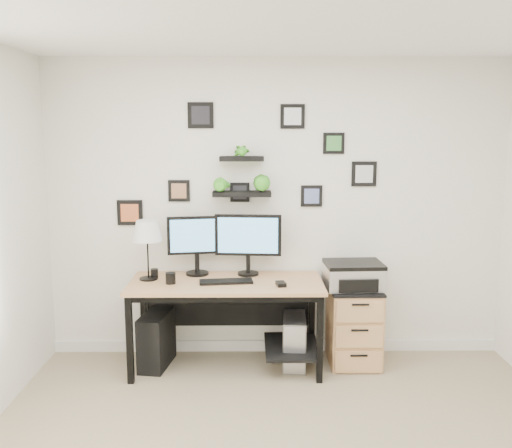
{
  "coord_description": "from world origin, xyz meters",
  "views": [
    {
      "loc": [
        -0.22,
        -2.94,
        2.01
      ],
      "look_at": [
        -0.18,
        1.83,
        1.2
      ],
      "focal_mm": 40.0,
      "sensor_mm": 36.0,
      "label": 1
    }
  ],
  "objects_px": {
    "mug": "(171,278)",
    "table_lamp": "(147,232)",
    "monitor_right": "(248,239)",
    "pc_tower_grey": "(294,341)",
    "file_cabinet": "(354,325)",
    "desk": "(231,295)",
    "monitor_left": "(197,241)",
    "pc_tower_black": "(157,339)",
    "printer": "(354,275)"
  },
  "relations": [
    {
      "from": "mug",
      "to": "table_lamp",
      "type": "bearing_deg",
      "value": 146.67
    },
    {
      "from": "monitor_right",
      "to": "pc_tower_grey",
      "type": "height_order",
      "value": "monitor_right"
    },
    {
      "from": "mug",
      "to": "pc_tower_grey",
      "type": "height_order",
      "value": "mug"
    },
    {
      "from": "mug",
      "to": "pc_tower_grey",
      "type": "relative_size",
      "value": 0.21
    },
    {
      "from": "file_cabinet",
      "to": "table_lamp",
      "type": "bearing_deg",
      "value": -179.33
    },
    {
      "from": "desk",
      "to": "monitor_left",
      "type": "relative_size",
      "value": 3.12
    },
    {
      "from": "file_cabinet",
      "to": "pc_tower_grey",
      "type": "bearing_deg",
      "value": -174.1
    },
    {
      "from": "pc_tower_black",
      "to": "mug",
      "type": "bearing_deg",
      "value": -26.64
    },
    {
      "from": "mug",
      "to": "file_cabinet",
      "type": "xyz_separation_m",
      "value": [
        1.54,
        0.15,
        -0.46
      ]
    },
    {
      "from": "desk",
      "to": "file_cabinet",
      "type": "height_order",
      "value": "desk"
    },
    {
      "from": "table_lamp",
      "to": "mug",
      "type": "bearing_deg",
      "value": -33.33
    },
    {
      "from": "pc_tower_grey",
      "to": "printer",
      "type": "bearing_deg",
      "value": 5.64
    },
    {
      "from": "printer",
      "to": "mug",
      "type": "bearing_deg",
      "value": -174.35
    },
    {
      "from": "desk",
      "to": "mug",
      "type": "relative_size",
      "value": 17.37
    },
    {
      "from": "desk",
      "to": "table_lamp",
      "type": "distance_m",
      "value": 0.87
    },
    {
      "from": "table_lamp",
      "to": "pc_tower_black",
      "type": "distance_m",
      "value": 0.93
    },
    {
      "from": "pc_tower_black",
      "to": "table_lamp",
      "type": "bearing_deg",
      "value": 162.42
    },
    {
      "from": "monitor_left",
      "to": "mug",
      "type": "xyz_separation_m",
      "value": [
        -0.19,
        -0.29,
        -0.25
      ]
    },
    {
      "from": "monitor_left",
      "to": "table_lamp",
      "type": "distance_m",
      "value": 0.44
    },
    {
      "from": "pc_tower_black",
      "to": "monitor_left",
      "type": "bearing_deg",
      "value": 36.84
    },
    {
      "from": "pc_tower_grey",
      "to": "file_cabinet",
      "type": "height_order",
      "value": "file_cabinet"
    },
    {
      "from": "monitor_left",
      "to": "printer",
      "type": "xyz_separation_m",
      "value": [
        1.33,
        -0.13,
        -0.27
      ]
    },
    {
      "from": "desk",
      "to": "pc_tower_black",
      "type": "relative_size",
      "value": 3.48
    },
    {
      "from": "mug",
      "to": "monitor_left",
      "type": "bearing_deg",
      "value": 56.17
    },
    {
      "from": "table_lamp",
      "to": "pc_tower_grey",
      "type": "xyz_separation_m",
      "value": [
        1.23,
        -0.03,
        -0.94
      ]
    },
    {
      "from": "desk",
      "to": "table_lamp",
      "type": "bearing_deg",
      "value": 176.86
    },
    {
      "from": "mug",
      "to": "pc_tower_black",
      "type": "xyz_separation_m",
      "value": [
        -0.15,
        0.11,
        -0.57
      ]
    },
    {
      "from": "monitor_right",
      "to": "file_cabinet",
      "type": "bearing_deg",
      "value": -7.56
    },
    {
      "from": "pc_tower_black",
      "to": "printer",
      "type": "xyz_separation_m",
      "value": [
        1.67,
        0.04,
        0.55
      ]
    },
    {
      "from": "monitor_left",
      "to": "pc_tower_grey",
      "type": "xyz_separation_m",
      "value": [
        0.83,
        -0.18,
        -0.84
      ]
    },
    {
      "from": "mug",
      "to": "file_cabinet",
      "type": "bearing_deg",
      "value": 5.74
    },
    {
      "from": "desk",
      "to": "monitor_right",
      "type": "xyz_separation_m",
      "value": [
        0.15,
        0.18,
        0.44
      ]
    },
    {
      "from": "mug",
      "to": "file_cabinet",
      "type": "distance_m",
      "value": 1.61
    },
    {
      "from": "table_lamp",
      "to": "mug",
      "type": "xyz_separation_m",
      "value": [
        0.2,
        -0.13,
        -0.36
      ]
    },
    {
      "from": "table_lamp",
      "to": "file_cabinet",
      "type": "xyz_separation_m",
      "value": [
        1.74,
        0.02,
        -0.82
      ]
    },
    {
      "from": "pc_tower_grey",
      "to": "pc_tower_black",
      "type": "bearing_deg",
      "value": 179.76
    },
    {
      "from": "monitor_left",
      "to": "monitor_right",
      "type": "bearing_deg",
      "value": -1.39
    },
    {
      "from": "pc_tower_black",
      "to": "pc_tower_grey",
      "type": "bearing_deg",
      "value": 8.76
    },
    {
      "from": "table_lamp",
      "to": "printer",
      "type": "xyz_separation_m",
      "value": [
        1.73,
        0.02,
        -0.37
      ]
    },
    {
      "from": "file_cabinet",
      "to": "printer",
      "type": "relative_size",
      "value": 1.36
    },
    {
      "from": "table_lamp",
      "to": "printer",
      "type": "distance_m",
      "value": 1.77
    },
    {
      "from": "desk",
      "to": "pc_tower_grey",
      "type": "distance_m",
      "value": 0.68
    },
    {
      "from": "monitor_left",
      "to": "mug",
      "type": "bearing_deg",
      "value": -123.83
    },
    {
      "from": "desk",
      "to": "mug",
      "type": "distance_m",
      "value": 0.52
    },
    {
      "from": "monitor_right",
      "to": "table_lamp",
      "type": "relative_size",
      "value": 1.14
    },
    {
      "from": "monitor_left",
      "to": "printer",
      "type": "bearing_deg",
      "value": -5.78
    },
    {
      "from": "monitor_right",
      "to": "file_cabinet",
      "type": "height_order",
      "value": "monitor_right"
    },
    {
      "from": "monitor_left",
      "to": "file_cabinet",
      "type": "relative_size",
      "value": 0.77
    },
    {
      "from": "desk",
      "to": "printer",
      "type": "distance_m",
      "value": 1.05
    },
    {
      "from": "monitor_left",
      "to": "pc_tower_black",
      "type": "xyz_separation_m",
      "value": [
        -0.34,
        -0.18,
        -0.82
      ]
    }
  ]
}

